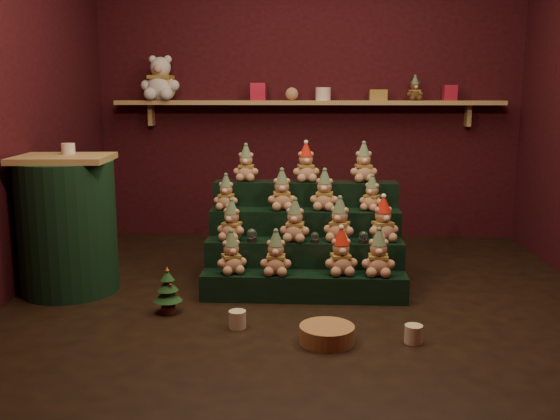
# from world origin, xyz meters

# --- Properties ---
(ground) EXTENTS (4.00, 4.00, 0.00)m
(ground) POSITION_xyz_m (0.00, 0.00, 0.00)
(ground) COLOR black
(ground) RESTS_ON ground
(back_wall) EXTENTS (4.00, 0.10, 2.80)m
(back_wall) POSITION_xyz_m (0.00, 2.05, 1.40)
(back_wall) COLOR black
(back_wall) RESTS_ON ground
(front_wall) EXTENTS (4.00, 0.10, 2.80)m
(front_wall) POSITION_xyz_m (0.00, -2.05, 1.40)
(front_wall) COLOR black
(front_wall) RESTS_ON ground
(back_shelf) EXTENTS (3.60, 0.26, 0.24)m
(back_shelf) POSITION_xyz_m (0.00, 1.87, 1.29)
(back_shelf) COLOR tan
(back_shelf) RESTS_ON ground
(riser_tier_front) EXTENTS (1.40, 0.22, 0.18)m
(riser_tier_front) POSITION_xyz_m (-0.00, 0.05, 0.09)
(riser_tier_front) COLOR black
(riser_tier_front) RESTS_ON ground
(riser_tier_midfront) EXTENTS (1.40, 0.22, 0.36)m
(riser_tier_midfront) POSITION_xyz_m (-0.00, 0.27, 0.18)
(riser_tier_midfront) COLOR black
(riser_tier_midfront) RESTS_ON ground
(riser_tier_midback) EXTENTS (1.40, 0.22, 0.54)m
(riser_tier_midback) POSITION_xyz_m (-0.00, 0.49, 0.27)
(riser_tier_midback) COLOR black
(riser_tier_midback) RESTS_ON ground
(riser_tier_back) EXTENTS (1.40, 0.22, 0.72)m
(riser_tier_back) POSITION_xyz_m (-0.00, 0.71, 0.36)
(riser_tier_back) COLOR black
(riser_tier_back) RESTS_ON ground
(teddy_0) EXTENTS (0.26, 0.25, 0.29)m
(teddy_0) POSITION_xyz_m (-0.49, 0.04, 0.32)
(teddy_0) COLOR tan
(teddy_0) RESTS_ON riser_tier_front
(teddy_1) EXTENTS (0.21, 0.19, 0.30)m
(teddy_1) POSITION_xyz_m (-0.19, 0.03, 0.33)
(teddy_1) COLOR tan
(teddy_1) RESTS_ON riser_tier_front
(teddy_2) EXTENTS (0.25, 0.24, 0.31)m
(teddy_2) POSITION_xyz_m (0.25, 0.05, 0.34)
(teddy_2) COLOR tan
(teddy_2) RESTS_ON riser_tier_front
(teddy_3) EXTENTS (0.23, 0.21, 0.31)m
(teddy_3) POSITION_xyz_m (0.50, 0.04, 0.34)
(teddy_3) COLOR tan
(teddy_3) RESTS_ON riser_tier_front
(teddy_4) EXTENTS (0.25, 0.24, 0.29)m
(teddy_4) POSITION_xyz_m (-0.52, 0.25, 0.50)
(teddy_4) COLOR tan
(teddy_4) RESTS_ON riser_tier_midfront
(teddy_5) EXTENTS (0.23, 0.21, 0.29)m
(teddy_5) POSITION_xyz_m (-0.07, 0.25, 0.51)
(teddy_5) COLOR tan
(teddy_5) RESTS_ON riser_tier_midfront
(teddy_6) EXTENTS (0.27, 0.26, 0.31)m
(teddy_6) POSITION_xyz_m (0.25, 0.27, 0.51)
(teddy_6) COLOR tan
(teddy_6) RESTS_ON riser_tier_midfront
(teddy_7) EXTENTS (0.27, 0.26, 0.31)m
(teddy_7) POSITION_xyz_m (0.55, 0.28, 0.51)
(teddy_7) COLOR tan
(teddy_7) RESTS_ON riser_tier_midfront
(teddy_8) EXTENTS (0.20, 0.19, 0.26)m
(teddy_8) POSITION_xyz_m (-0.58, 0.47, 0.67)
(teddy_8) COLOR tan
(teddy_8) RESTS_ON riser_tier_midback
(teddy_9) EXTENTS (0.23, 0.21, 0.29)m
(teddy_9) POSITION_xyz_m (-0.17, 0.49, 0.69)
(teddy_9) COLOR tan
(teddy_9) RESTS_ON riser_tier_midback
(teddy_10) EXTENTS (0.23, 0.21, 0.29)m
(teddy_10) POSITION_xyz_m (0.14, 0.50, 0.69)
(teddy_10) COLOR tan
(teddy_10) RESTS_ON riser_tier_midback
(teddy_11) EXTENTS (0.24, 0.23, 0.25)m
(teddy_11) POSITION_xyz_m (0.49, 0.50, 0.67)
(teddy_11) COLOR tan
(teddy_11) RESTS_ON riser_tier_midback
(teddy_12) EXTENTS (0.20, 0.18, 0.27)m
(teddy_12) POSITION_xyz_m (-0.46, 0.73, 0.86)
(teddy_12) COLOR tan
(teddy_12) RESTS_ON riser_tier_back
(teddy_13) EXTENTS (0.24, 0.22, 0.29)m
(teddy_13) POSITION_xyz_m (0.00, 0.71, 0.86)
(teddy_13) COLOR tan
(teddy_13) RESTS_ON riser_tier_back
(teddy_14) EXTENTS (0.23, 0.21, 0.29)m
(teddy_14) POSITION_xyz_m (0.44, 0.73, 0.87)
(teddy_14) COLOR tan
(teddy_14) RESTS_ON riser_tier_back
(snow_globe_a) EXTENTS (0.07, 0.07, 0.10)m
(snow_globe_a) POSITION_xyz_m (-0.37, 0.21, 0.41)
(snow_globe_a) COLOR black
(snow_globe_a) RESTS_ON riser_tier_midfront
(snow_globe_b) EXTENTS (0.06, 0.06, 0.08)m
(snow_globe_b) POSITION_xyz_m (0.07, 0.21, 0.40)
(snow_globe_b) COLOR black
(snow_globe_b) RESTS_ON riser_tier_midfront
(snow_globe_c) EXTENTS (0.07, 0.07, 0.09)m
(snow_globe_c) POSITION_xyz_m (0.41, 0.21, 0.40)
(snow_globe_c) COLOR black
(snow_globe_c) RESTS_ON riser_tier_midfront
(side_table) EXTENTS (0.67, 0.67, 0.97)m
(side_table) POSITION_xyz_m (-1.66, 0.15, 0.48)
(side_table) COLOR tan
(side_table) RESTS_ON ground
(table_ornament) EXTENTS (0.09, 0.09, 0.08)m
(table_ornament) POSITION_xyz_m (-1.66, 0.25, 1.00)
(table_ornament) COLOR beige
(table_ornament) RESTS_ON side_table
(mini_christmas_tree) EXTENTS (0.18, 0.18, 0.31)m
(mini_christmas_tree) POSITION_xyz_m (-0.86, -0.27, 0.15)
(mini_christmas_tree) COLOR #48231A
(mini_christmas_tree) RESTS_ON ground
(mug_left) EXTENTS (0.10, 0.10, 0.10)m
(mug_left) POSITION_xyz_m (-0.39, -0.50, 0.05)
(mug_left) COLOR beige
(mug_left) RESTS_ON ground
(mug_right) EXTENTS (0.10, 0.10, 0.10)m
(mug_right) POSITION_xyz_m (0.63, -0.68, 0.05)
(mug_right) COLOR beige
(mug_right) RESTS_ON ground
(wicker_basket) EXTENTS (0.38, 0.38, 0.10)m
(wicker_basket) POSITION_xyz_m (0.14, -0.70, 0.05)
(wicker_basket) COLOR #AD7346
(wicker_basket) RESTS_ON ground
(white_bear) EXTENTS (0.39, 0.35, 0.52)m
(white_bear) POSITION_xyz_m (-1.37, 1.84, 1.58)
(white_bear) COLOR silver
(white_bear) RESTS_ON back_shelf
(brown_bear) EXTENTS (0.18, 0.17, 0.22)m
(brown_bear) POSITION_xyz_m (0.98, 1.84, 1.43)
(brown_bear) COLOR #51371B
(brown_bear) RESTS_ON back_shelf
(gift_tin_red_a) EXTENTS (0.14, 0.14, 0.16)m
(gift_tin_red_a) POSITION_xyz_m (-0.46, 1.85, 1.40)
(gift_tin_red_a) COLOR #B01B35
(gift_tin_red_a) RESTS_ON back_shelf
(gift_tin_cream) EXTENTS (0.14, 0.14, 0.12)m
(gift_tin_cream) POSITION_xyz_m (0.14, 1.85, 1.38)
(gift_tin_cream) COLOR beige
(gift_tin_cream) RESTS_ON back_shelf
(gift_tin_red_b) EXTENTS (0.12, 0.12, 0.14)m
(gift_tin_red_b) POSITION_xyz_m (1.30, 1.85, 1.39)
(gift_tin_red_b) COLOR #B01B35
(gift_tin_red_b) RESTS_ON back_shelf
(shelf_plush_ball) EXTENTS (0.12, 0.12, 0.12)m
(shelf_plush_ball) POSITION_xyz_m (-0.15, 1.85, 1.38)
(shelf_plush_ball) COLOR tan
(shelf_plush_ball) RESTS_ON back_shelf
(scarf_gift_box) EXTENTS (0.16, 0.10, 0.10)m
(scarf_gift_box) POSITION_xyz_m (0.65, 1.85, 1.37)
(scarf_gift_box) COLOR #C4661B
(scarf_gift_box) RESTS_ON back_shelf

